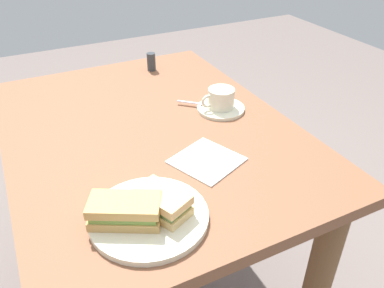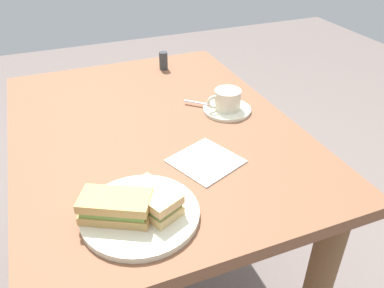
{
  "view_description": "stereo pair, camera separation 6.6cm",
  "coord_description": "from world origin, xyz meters",
  "px_view_note": "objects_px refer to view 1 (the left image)",
  "views": [
    {
      "loc": [
        -0.92,
        0.32,
        1.31
      ],
      "look_at": [
        -0.18,
        -0.05,
        0.77
      ],
      "focal_mm": 36.37,
      "sensor_mm": 36.0,
      "label": 1
    },
    {
      "loc": [
        -0.95,
        0.26,
        1.31
      ],
      "look_at": [
        -0.18,
        -0.05,
        0.77
      ],
      "focal_mm": 36.37,
      "sensor_mm": 36.0,
      "label": 2
    }
  ],
  "objects_px": {
    "dining_table": "(152,169)",
    "sandwich_front": "(162,202)",
    "coffee_saucer": "(221,108)",
    "spoon": "(197,103)",
    "sandwich_back": "(125,211)",
    "coffee_cup": "(221,98)",
    "napkin": "(207,160)",
    "sandwich_plate": "(149,217)",
    "salt_shaker": "(151,62)"
  },
  "relations": [
    {
      "from": "coffee_saucer",
      "to": "spoon",
      "type": "bearing_deg",
      "value": 47.62
    },
    {
      "from": "spoon",
      "to": "salt_shaker",
      "type": "xyz_separation_m",
      "value": [
        0.34,
        0.02,
        0.02
      ]
    },
    {
      "from": "sandwich_front",
      "to": "coffee_saucer",
      "type": "distance_m",
      "value": 0.5
    },
    {
      "from": "dining_table",
      "to": "sandwich_front",
      "type": "xyz_separation_m",
      "value": [
        -0.36,
        0.11,
        0.19
      ]
    },
    {
      "from": "napkin",
      "to": "salt_shaker",
      "type": "bearing_deg",
      "value": -8.7
    },
    {
      "from": "dining_table",
      "to": "coffee_saucer",
      "type": "distance_m",
      "value": 0.29
    },
    {
      "from": "sandwich_back",
      "to": "coffee_cup",
      "type": "relative_size",
      "value": 1.47
    },
    {
      "from": "coffee_saucer",
      "to": "spoon",
      "type": "distance_m",
      "value": 0.08
    },
    {
      "from": "dining_table",
      "to": "sandwich_back",
      "type": "bearing_deg",
      "value": 152.16
    },
    {
      "from": "coffee_cup",
      "to": "salt_shaker",
      "type": "xyz_separation_m",
      "value": [
        0.4,
        0.07,
        -0.01
      ]
    },
    {
      "from": "sandwich_plate",
      "to": "salt_shaker",
      "type": "xyz_separation_m",
      "value": [
        0.75,
        -0.3,
        0.03
      ]
    },
    {
      "from": "sandwich_front",
      "to": "spoon",
      "type": "xyz_separation_m",
      "value": [
        0.41,
        -0.29,
        -0.03
      ]
    },
    {
      "from": "napkin",
      "to": "spoon",
      "type": "bearing_deg",
      "value": -22.54
    },
    {
      "from": "napkin",
      "to": "coffee_saucer",
      "type": "bearing_deg",
      "value": -37.33
    },
    {
      "from": "sandwich_plate",
      "to": "salt_shaker",
      "type": "relative_size",
      "value": 3.75
    },
    {
      "from": "napkin",
      "to": "sandwich_back",
      "type": "bearing_deg",
      "value": 116.3
    },
    {
      "from": "sandwich_front",
      "to": "salt_shaker",
      "type": "bearing_deg",
      "value": -19.83
    },
    {
      "from": "coffee_cup",
      "to": "sandwich_back",
      "type": "bearing_deg",
      "value": 129.51
    },
    {
      "from": "sandwich_back",
      "to": "napkin",
      "type": "xyz_separation_m",
      "value": [
        0.13,
        -0.25,
        -0.04
      ]
    },
    {
      "from": "napkin",
      "to": "sandwich_plate",
      "type": "bearing_deg",
      "value": 122.08
    },
    {
      "from": "sandwich_front",
      "to": "salt_shaker",
      "type": "relative_size",
      "value": 1.98
    },
    {
      "from": "dining_table",
      "to": "spoon",
      "type": "bearing_deg",
      "value": -74.53
    },
    {
      "from": "sandwich_front",
      "to": "coffee_saucer",
      "type": "relative_size",
      "value": 0.89
    },
    {
      "from": "sandwich_back",
      "to": "salt_shaker",
      "type": "relative_size",
      "value": 2.39
    },
    {
      "from": "dining_table",
      "to": "salt_shaker",
      "type": "distance_m",
      "value": 0.47
    },
    {
      "from": "coffee_saucer",
      "to": "napkin",
      "type": "distance_m",
      "value": 0.28
    },
    {
      "from": "sandwich_plate",
      "to": "spoon",
      "type": "bearing_deg",
      "value": -38.47
    },
    {
      "from": "napkin",
      "to": "salt_shaker",
      "type": "xyz_separation_m",
      "value": [
        0.62,
        -0.09,
        0.03
      ]
    },
    {
      "from": "sandwich_back",
      "to": "napkin",
      "type": "distance_m",
      "value": 0.29
    },
    {
      "from": "coffee_cup",
      "to": "spoon",
      "type": "bearing_deg",
      "value": 46.75
    },
    {
      "from": "dining_table",
      "to": "sandwich_front",
      "type": "distance_m",
      "value": 0.42
    },
    {
      "from": "spoon",
      "to": "napkin",
      "type": "distance_m",
      "value": 0.3
    },
    {
      "from": "sandwich_back",
      "to": "coffee_saucer",
      "type": "xyz_separation_m",
      "value": [
        0.35,
        -0.42,
        -0.03
      ]
    },
    {
      "from": "dining_table",
      "to": "coffee_cup",
      "type": "relative_size",
      "value": 9.64
    },
    {
      "from": "sandwich_back",
      "to": "sandwich_plate",
      "type": "bearing_deg",
      "value": -94.78
    },
    {
      "from": "dining_table",
      "to": "salt_shaker",
      "type": "relative_size",
      "value": 15.74
    },
    {
      "from": "coffee_cup",
      "to": "spoon",
      "type": "height_order",
      "value": "coffee_cup"
    },
    {
      "from": "coffee_cup",
      "to": "salt_shaker",
      "type": "relative_size",
      "value": 1.63
    },
    {
      "from": "dining_table",
      "to": "coffee_cup",
      "type": "xyz_separation_m",
      "value": [
        -0.0,
        -0.24,
        0.19
      ]
    },
    {
      "from": "coffee_cup",
      "to": "napkin",
      "type": "height_order",
      "value": "coffee_cup"
    },
    {
      "from": "sandwich_plate",
      "to": "spoon",
      "type": "relative_size",
      "value": 3.09
    },
    {
      "from": "sandwich_back",
      "to": "coffee_saucer",
      "type": "relative_size",
      "value": 1.08
    },
    {
      "from": "sandwich_front",
      "to": "napkin",
      "type": "bearing_deg",
      "value": -52.9
    },
    {
      "from": "spoon",
      "to": "napkin",
      "type": "bearing_deg",
      "value": 157.46
    },
    {
      "from": "spoon",
      "to": "coffee_cup",
      "type": "bearing_deg",
      "value": -133.25
    },
    {
      "from": "sandwich_back",
      "to": "coffee_saucer",
      "type": "distance_m",
      "value": 0.55
    },
    {
      "from": "sandwich_plate",
      "to": "sandwich_front",
      "type": "height_order",
      "value": "sandwich_front"
    },
    {
      "from": "napkin",
      "to": "salt_shaker",
      "type": "height_order",
      "value": "salt_shaker"
    },
    {
      "from": "dining_table",
      "to": "spoon",
      "type": "distance_m",
      "value": 0.25
    },
    {
      "from": "coffee_saucer",
      "to": "napkin",
      "type": "relative_size",
      "value": 0.99
    }
  ]
}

